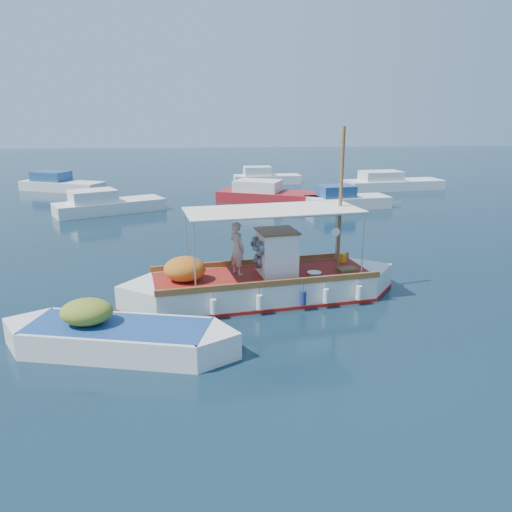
{
  "coord_description": "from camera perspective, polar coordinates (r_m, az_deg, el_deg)",
  "views": [
    {
      "loc": [
        -2.12,
        -16.76,
        6.52
      ],
      "look_at": [
        -0.68,
        0.0,
        1.64
      ],
      "focal_mm": 35.0,
      "sensor_mm": 36.0,
      "label": 1
    }
  ],
  "objects": [
    {
      "name": "fishing_caique",
      "position": [
        17.93,
        0.59,
        -3.26
      ],
      "size": [
        10.11,
        3.96,
        6.25
      ],
      "rotation": [
        0.0,
        0.0,
        0.17
      ],
      "color": "white",
      "rests_on": "ground"
    },
    {
      "name": "ground",
      "position": [
        18.1,
        2.15,
        -4.95
      ],
      "size": [
        160.0,
        160.0,
        0.0
      ],
      "primitive_type": "plane",
      "color": "black",
      "rests_on": "ground"
    },
    {
      "name": "bg_boat_n",
      "position": [
        37.47,
        1.64,
        6.9
      ],
      "size": [
        8.64,
        5.84,
        1.8
      ],
      "rotation": [
        0.0,
        0.0,
        -0.41
      ],
      "color": "maroon",
      "rests_on": "ground"
    },
    {
      "name": "bg_boat_e",
      "position": [
        45.42,
        15.17,
        7.99
      ],
      "size": [
        8.72,
        3.61,
        1.8
      ],
      "rotation": [
        0.0,
        0.0,
        0.12
      ],
      "color": "silver",
      "rests_on": "ground"
    },
    {
      "name": "bg_boat_nw",
      "position": [
        34.88,
        -16.71,
        5.54
      ],
      "size": [
        7.38,
        5.32,
        1.8
      ],
      "rotation": [
        0.0,
        0.0,
        0.47
      ],
      "color": "silver",
      "rests_on": "ground"
    },
    {
      "name": "bg_boat_far_n",
      "position": [
        47.47,
        1.04,
        8.87
      ],
      "size": [
        6.3,
        2.35,
        1.8
      ],
      "rotation": [
        0.0,
        0.0,
        0.06
      ],
      "color": "silver",
      "rests_on": "ground"
    },
    {
      "name": "bg_boat_far_w",
      "position": [
        46.31,
        -21.48,
        7.58
      ],
      "size": [
        7.6,
        5.02,
        1.8
      ],
      "rotation": [
        0.0,
        0.0,
        -0.41
      ],
      "color": "silver",
      "rests_on": "ground"
    },
    {
      "name": "dinghy",
      "position": [
        14.77,
        -15.67,
        -9.11
      ],
      "size": [
        6.86,
        3.1,
        1.72
      ],
      "rotation": [
        0.0,
        0.0,
        -0.23
      ],
      "color": "white",
      "rests_on": "ground"
    },
    {
      "name": "bg_boat_ne",
      "position": [
        35.83,
        10.14,
        6.23
      ],
      "size": [
        6.07,
        3.06,
        1.8
      ],
      "rotation": [
        0.0,
        0.0,
        0.15
      ],
      "color": "silver",
      "rests_on": "ground"
    }
  ]
}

